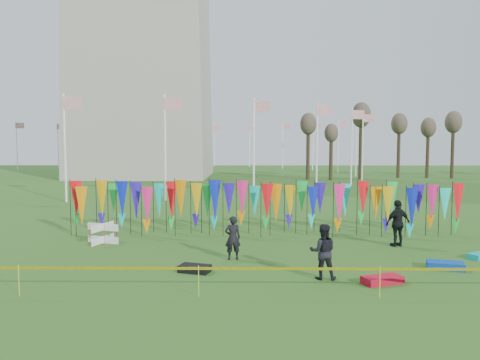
{
  "coord_description": "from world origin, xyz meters",
  "views": [
    {
      "loc": [
        -0.64,
        -14.36,
        4.3
      ],
      "look_at": [
        -0.9,
        6.0,
        2.72
      ],
      "focal_mm": 35.0,
      "sensor_mm": 36.0,
      "label": 1
    }
  ],
  "objects_px": {
    "box_kite": "(103,233)",
    "person_right": "(398,223)",
    "person_left": "(233,238)",
    "person_mid": "(323,251)",
    "kite_bag_red": "(382,280)",
    "kite_bag_blue": "(445,265)",
    "kite_bag_black": "(195,269)"
  },
  "relations": [
    {
      "from": "box_kite",
      "to": "person_right",
      "type": "bearing_deg",
      "value": -1.84
    },
    {
      "from": "person_left",
      "to": "person_mid",
      "type": "bearing_deg",
      "value": 128.79
    },
    {
      "from": "person_right",
      "to": "box_kite",
      "type": "bearing_deg",
      "value": -22.06
    },
    {
      "from": "person_left",
      "to": "kite_bag_red",
      "type": "relative_size",
      "value": 1.31
    },
    {
      "from": "person_mid",
      "to": "person_right",
      "type": "bearing_deg",
      "value": -123.99
    },
    {
      "from": "person_right",
      "to": "kite_bag_red",
      "type": "xyz_separation_m",
      "value": [
        -2.16,
        -5.29,
        -0.87
      ]
    },
    {
      "from": "person_left",
      "to": "kite_bag_blue",
      "type": "relative_size",
      "value": 1.38
    },
    {
      "from": "kite_bag_blue",
      "to": "kite_bag_red",
      "type": "height_order",
      "value": "kite_bag_blue"
    },
    {
      "from": "person_right",
      "to": "kite_bag_black",
      "type": "height_order",
      "value": "person_right"
    },
    {
      "from": "box_kite",
      "to": "kite_bag_black",
      "type": "xyz_separation_m",
      "value": [
        4.46,
        -4.47,
        -0.33
      ]
    },
    {
      "from": "person_right",
      "to": "kite_bag_blue",
      "type": "distance_m",
      "value": 3.71
    },
    {
      "from": "person_left",
      "to": "kite_bag_red",
      "type": "distance_m",
      "value": 5.6
    },
    {
      "from": "person_mid",
      "to": "person_right",
      "type": "xyz_separation_m",
      "value": [
        3.93,
        4.81,
        0.1
      ]
    },
    {
      "from": "person_right",
      "to": "kite_bag_red",
      "type": "height_order",
      "value": "person_right"
    },
    {
      "from": "box_kite",
      "to": "kite_bag_red",
      "type": "bearing_deg",
      "value": -28.69
    },
    {
      "from": "person_mid",
      "to": "kite_bag_blue",
      "type": "distance_m",
      "value": 4.66
    },
    {
      "from": "box_kite",
      "to": "kite_bag_black",
      "type": "bearing_deg",
      "value": -45.02
    },
    {
      "from": "person_mid",
      "to": "kite_bag_red",
      "type": "xyz_separation_m",
      "value": [
        1.76,
        -0.48,
        -0.77
      ]
    },
    {
      "from": "box_kite",
      "to": "kite_bag_blue",
      "type": "height_order",
      "value": "box_kite"
    },
    {
      "from": "person_right",
      "to": "kite_bag_black",
      "type": "bearing_deg",
      "value": 6.43
    },
    {
      "from": "kite_bag_red",
      "to": "kite_bag_black",
      "type": "xyz_separation_m",
      "value": [
        -5.93,
        1.22,
        0.0
      ]
    },
    {
      "from": "box_kite",
      "to": "person_right",
      "type": "height_order",
      "value": "person_right"
    },
    {
      "from": "person_left",
      "to": "box_kite",
      "type": "bearing_deg",
      "value": -36.81
    },
    {
      "from": "kite_bag_blue",
      "to": "kite_bag_black",
      "type": "xyz_separation_m",
      "value": [
        -8.6,
        -0.49,
        -0.01
      ]
    },
    {
      "from": "kite_bag_blue",
      "to": "kite_bag_black",
      "type": "bearing_deg",
      "value": -176.72
    },
    {
      "from": "box_kite",
      "to": "kite_bag_black",
      "type": "relative_size",
      "value": 0.87
    },
    {
      "from": "kite_bag_blue",
      "to": "person_left",
      "type": "bearing_deg",
      "value": 170.46
    },
    {
      "from": "box_kite",
      "to": "person_left",
      "type": "height_order",
      "value": "person_left"
    },
    {
      "from": "kite_bag_red",
      "to": "box_kite",
      "type": "bearing_deg",
      "value": 151.31
    },
    {
      "from": "box_kite",
      "to": "person_left",
      "type": "relative_size",
      "value": 0.54
    },
    {
      "from": "person_left",
      "to": "person_right",
      "type": "relative_size",
      "value": 0.83
    },
    {
      "from": "person_mid",
      "to": "person_right",
      "type": "relative_size",
      "value": 0.9
    }
  ]
}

